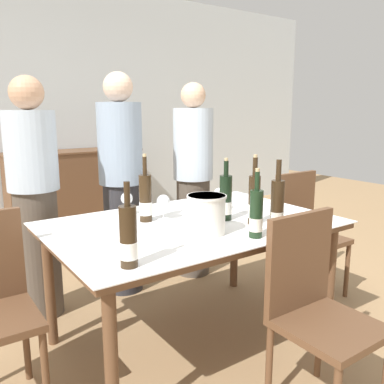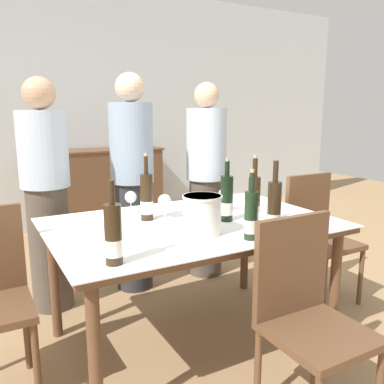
{
  "view_description": "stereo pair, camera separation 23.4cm",
  "coord_description": "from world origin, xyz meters",
  "views": [
    {
      "loc": [
        -1.31,
        -1.89,
        1.4
      ],
      "look_at": [
        0.0,
        0.0,
        0.94
      ],
      "focal_mm": 38.0,
      "sensor_mm": 36.0,
      "label": 1
    },
    {
      "loc": [
        -1.11,
        -2.01,
        1.4
      ],
      "look_at": [
        0.0,
        0.0,
        0.94
      ],
      "focal_mm": 38.0,
      "sensor_mm": 36.0,
      "label": 2
    }
  ],
  "objects": [
    {
      "name": "wine_bottle_1",
      "position": [
        0.24,
        -0.44,
        0.89
      ],
      "size": [
        0.07,
        0.07,
        0.4
      ],
      "color": "#332314",
      "rests_on": "dining_table"
    },
    {
      "name": "ice_bucket",
      "position": [
        -0.06,
        -0.23,
        0.86
      ],
      "size": [
        0.21,
        0.21,
        0.21
      ],
      "color": "white",
      "rests_on": "dining_table"
    },
    {
      "name": "ground_plane",
      "position": [
        0.0,
        0.0,
        0.0
      ],
      "size": [
        12.0,
        12.0,
        0.0
      ],
      "primitive_type": "plane",
      "color": "#A37F56"
    },
    {
      "name": "wine_glass_1",
      "position": [
        0.31,
        0.13,
        0.86
      ],
      "size": [
        0.08,
        0.08,
        0.15
      ],
      "color": "white",
      "rests_on": "dining_table"
    },
    {
      "name": "person_host",
      "position": [
        -0.67,
        0.87,
        0.81
      ],
      "size": [
        0.33,
        0.33,
        1.62
      ],
      "color": "#51473D",
      "rests_on": "ground_plane"
    },
    {
      "name": "person_guest_right",
      "position": [
        0.61,
        0.87,
        0.81
      ],
      "size": [
        0.33,
        0.33,
        1.62
      ],
      "color": "#51473D",
      "rests_on": "ground_plane"
    },
    {
      "name": "wine_bottle_2",
      "position": [
        0.11,
        -0.42,
        0.87
      ],
      "size": [
        0.07,
        0.07,
        0.36
      ],
      "color": "black",
      "rests_on": "dining_table"
    },
    {
      "name": "wine_bottle_4",
      "position": [
        0.19,
        -0.07,
        0.88
      ],
      "size": [
        0.08,
        0.08,
        0.37
      ],
      "color": "black",
      "rests_on": "dining_table"
    },
    {
      "name": "wine_glass_2",
      "position": [
        -0.11,
        0.14,
        0.86
      ],
      "size": [
        0.08,
        0.08,
        0.15
      ],
      "color": "white",
      "rests_on": "dining_table"
    },
    {
      "name": "person_guest_left",
      "position": [
        -0.03,
        0.9,
        0.84
      ],
      "size": [
        0.33,
        0.33,
        1.67
      ],
      "color": "#2D2D33",
      "rests_on": "ground_plane"
    },
    {
      "name": "chair_right_end",
      "position": [
        1.11,
        0.09,
        0.53
      ],
      "size": [
        0.42,
        0.42,
        0.93
      ],
      "color": "brown",
      "rests_on": "ground_plane"
    },
    {
      "name": "dining_table",
      "position": [
        0.0,
        0.0,
        0.69
      ],
      "size": [
        1.63,
        1.09,
        0.76
      ],
      "color": "brown",
      "rests_on": "ground_plane"
    },
    {
      "name": "chair_near_front",
      "position": [
        0.16,
        -0.77,
        0.52
      ],
      "size": [
        0.42,
        0.42,
        0.93
      ],
      "color": "brown",
      "rests_on": "ground_plane"
    },
    {
      "name": "wine_glass_0",
      "position": [
        -0.24,
        0.36,
        0.86
      ],
      "size": [
        0.07,
        0.07,
        0.14
      ],
      "color": "white",
      "rests_on": "dining_table"
    },
    {
      "name": "back_wall",
      "position": [
        0.0,
        2.89,
        1.4
      ],
      "size": [
        8.0,
        0.1,
        2.8
      ],
      "color": "silver",
      "rests_on": "ground_plane"
    },
    {
      "name": "wine_bottle_0",
      "position": [
        -0.21,
        0.17,
        0.89
      ],
      "size": [
        0.08,
        0.08,
        0.4
      ],
      "color": "#332314",
      "rests_on": "dining_table"
    },
    {
      "name": "sideboard_cabinet",
      "position": [
        0.19,
        2.6,
        0.48
      ],
      "size": [
        1.5,
        0.46,
        0.95
      ],
      "color": "brown",
      "rests_on": "ground_plane"
    },
    {
      "name": "wine_bottle_3",
      "position": [
        0.27,
        -0.23,
        0.89
      ],
      "size": [
        0.07,
        0.07,
        0.4
      ],
      "color": "#332314",
      "rests_on": "dining_table"
    },
    {
      "name": "wine_bottle_5",
      "position": [
        -0.61,
        -0.41,
        0.88
      ],
      "size": [
        0.08,
        0.08,
        0.36
      ],
      "color": "#332314",
      "rests_on": "dining_table"
    }
  ]
}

